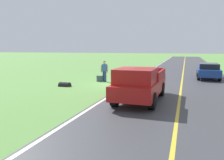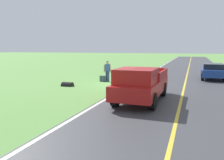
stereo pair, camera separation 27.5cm
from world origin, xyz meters
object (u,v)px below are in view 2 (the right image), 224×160
object	(u,v)px
hitchhiker_walking	(108,70)
sedan_near_oncoming	(213,71)
pickup_truck_passing	(141,83)
suitcase_carried	(103,79)

from	to	relation	value
hitchhiker_walking	sedan_near_oncoming	bearing A→B (deg)	-151.61
hitchhiker_walking	pickup_truck_passing	xyz separation A→B (m)	(-4.16, 6.35, -0.01)
suitcase_carried	pickup_truck_passing	bearing A→B (deg)	34.61
suitcase_carried	sedan_near_oncoming	world-z (taller)	sedan_near_oncoming
suitcase_carried	pickup_truck_passing	xyz separation A→B (m)	(-4.58, 6.25, 0.72)
pickup_truck_passing	hitchhiker_walking	bearing A→B (deg)	-56.75
hitchhiker_walking	suitcase_carried	world-z (taller)	hitchhiker_walking
hitchhiker_walking	sedan_near_oncoming	size ratio (longest dim) A/B	0.39
hitchhiker_walking	suitcase_carried	bearing A→B (deg)	12.46
suitcase_carried	pickup_truck_passing	world-z (taller)	pickup_truck_passing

